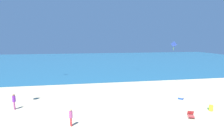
# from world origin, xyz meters

# --- Properties ---
(ground_plane) EXTENTS (120.00, 120.00, 0.00)m
(ground_plane) POSITION_xyz_m (0.00, 10.00, 0.00)
(ground_plane) COLOR beige
(ocean_water) EXTENTS (120.00, 60.00, 0.05)m
(ocean_water) POSITION_xyz_m (0.00, 51.36, 0.03)
(ocean_water) COLOR #236084
(ocean_water) RESTS_ON ground_plane
(beach_chair_near_camera) EXTENTS (0.71, 0.76, 0.59)m
(beach_chair_near_camera) POSITION_xyz_m (6.89, 7.13, 0.28)
(beach_chair_near_camera) COLOR #D13D3D
(beach_chair_near_camera) RESTS_ON ground_plane
(cooler_box) EXTENTS (0.65, 0.67, 0.27)m
(cooler_box) POSITION_xyz_m (8.72, 11.87, 0.14)
(cooler_box) COLOR #2D56B7
(cooler_box) RESTS_ON ground_plane
(person_1) EXTENTS (0.36, 0.36, 1.57)m
(person_1) POSITION_xyz_m (-9.04, 12.03, 0.91)
(person_1) COLOR #D8599E
(person_1) RESTS_ON ground_plane
(person_2) EXTENTS (0.34, 0.34, 1.40)m
(person_2) POSITION_xyz_m (-3.43, 7.43, 0.81)
(person_2) COLOR red
(person_2) RESTS_ON ground_plane
(person_5) EXTENTS (0.49, 0.69, 0.79)m
(person_5) POSITION_xyz_m (9.75, 8.25, 0.29)
(person_5) COLOR yellow
(person_5) RESTS_ON ground_plane
(kite_blue) EXTENTS (0.72, 0.58, 1.31)m
(kite_blue) POSITION_xyz_m (11.15, 18.49, 6.07)
(kite_blue) COLOR blue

